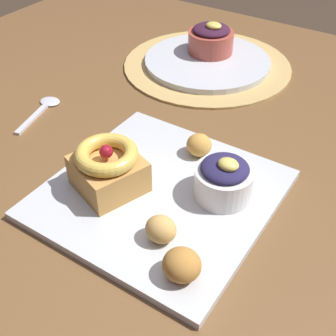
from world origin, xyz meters
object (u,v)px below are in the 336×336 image
fritter_back (182,265)px  back_plate (207,61)px  fritter_middle (161,229)px  back_ramekin (211,39)px  spoon (42,109)px  front_plate (160,194)px  cake_slice (108,168)px  fritter_front (199,145)px  berry_ramekin (224,179)px

fritter_back → back_plate: size_ratio=0.17×
fritter_middle → back_ramekin: 0.54m
fritter_middle → spoon: bearing=157.7°
front_plate → fritter_back: bearing=-46.4°
fritter_middle → fritter_back: size_ratio=0.88×
fritter_middle → fritter_back: 0.06m
cake_slice → fritter_front: 0.15m
front_plate → back_ramekin: size_ratio=3.10×
back_plate → front_plate: bearing=-70.0°
back_plate → back_ramekin: 0.05m
cake_slice → fritter_back: cake_slice is taller
fritter_front → spoon: bearing=-174.9°
back_plate → fritter_middle: bearing=-67.5°
front_plate → fritter_middle: fritter_middle is taller
fritter_back → back_plate: (-0.24, 0.50, -0.02)m
berry_ramekin → fritter_middle: 0.12m
berry_ramekin → spoon: size_ratio=0.64×
fritter_front → front_plate: bearing=-91.5°
back_ramekin → spoon: size_ratio=0.78×
fritter_front → back_plate: fritter_front is taller
fritter_front → spoon: (-0.31, -0.03, -0.03)m
berry_ramekin → back_plate: bearing=122.0°
back_ramekin → spoon: bearing=-114.1°
cake_slice → fritter_back: 0.18m
spoon → back_plate: bearing=-42.6°
back_plate → back_ramekin: (-0.01, 0.03, 0.04)m
cake_slice → fritter_back: bearing=-24.2°
cake_slice → berry_ramekin: 0.16m
fritter_back → fritter_middle: bearing=146.9°
berry_ramekin → fritter_front: berry_ramekin is taller
front_plate → fritter_middle: bearing=-55.5°
front_plate → spoon: front_plate is taller
front_plate → fritter_back: size_ratio=6.58×
berry_ramekin → fritter_back: berry_ramekin is taller
fritter_back → spoon: bearing=156.2°
back_ramekin → front_plate: bearing=-70.0°
spoon → fritter_back: bearing=-128.7°
fritter_back → berry_ramekin: bearing=99.3°
fritter_front → back_ramekin: 0.36m
front_plate → back_plate: bearing=110.0°
back_ramekin → fritter_back: bearing=-64.3°
back_plate → back_ramekin: back_ramekin is taller
cake_slice → fritter_back: size_ratio=2.44×
berry_ramekin → spoon: (-0.39, 0.03, -0.04)m
berry_ramekin → fritter_middle: bearing=-103.3°
fritter_middle → back_plate: size_ratio=0.15×
fritter_front → back_plate: 0.33m
fritter_back → back_plate: 0.56m
berry_ramekin → back_plate: berry_ramekin is taller
fritter_middle → back_plate: fritter_middle is taller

